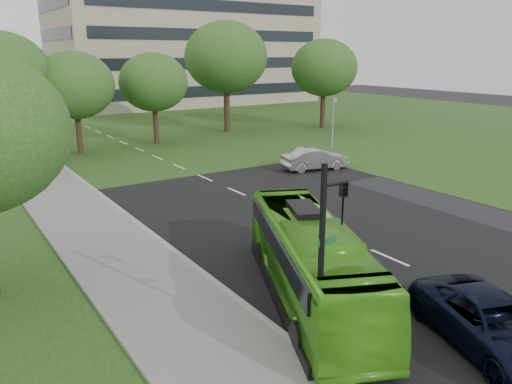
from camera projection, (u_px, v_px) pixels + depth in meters
ground at (354, 243)px, 21.86m from camera, size 160.00×160.00×0.00m
street_surfaces at (150, 156)px, 39.93m from camera, size 120.00×120.00×0.15m
office_building at (184, 24)px, 79.91m from camera, size 40.10×20.10×25.00m
tree_park_a at (1, 74)px, 36.92m from camera, size 7.25×7.25×9.63m
tree_park_b at (75, 85)px, 39.44m from camera, size 6.25×6.25×8.20m
tree_park_c at (153, 82)px, 44.26m from camera, size 6.09×6.09×8.08m
tree_park_d at (226, 57)px, 50.67m from camera, size 8.46×8.46×11.19m
tree_park_e at (324, 68)px, 53.50m from camera, size 7.11×7.11×9.48m
bus at (310, 261)px, 16.55m from camera, size 6.17×10.06×2.78m
sedan at (315, 159)px, 35.32m from camera, size 5.00×2.62×1.57m
suv at (494, 324)px, 13.90m from camera, size 4.13×5.94×1.51m
traffic_light at (327, 252)px, 12.43m from camera, size 0.89×0.25×5.54m
camera_pole at (333, 122)px, 36.56m from camera, size 0.42×0.36×4.87m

